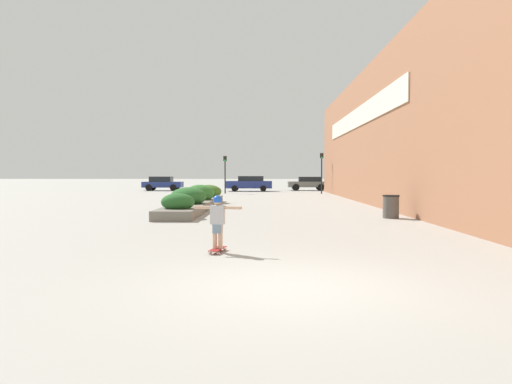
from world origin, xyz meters
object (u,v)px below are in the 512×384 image
(car_center_right, at_px, (308,183))
(car_rightmost, at_px, (162,183))
(car_leftmost, at_px, (250,183))
(traffic_light_left, at_px, (225,168))
(skateboarder, at_px, (218,216))
(car_center_left, at_px, (376,184))
(skateboard, at_px, (218,249))
(trash_bin, at_px, (391,207))
(traffic_light_right, at_px, (322,166))

(car_center_right, xyz_separation_m, car_rightmost, (-15.24, -0.85, 0.00))
(car_leftmost, height_order, car_rightmost, car_leftmost)
(car_rightmost, bearing_deg, traffic_light_left, 46.08)
(skateboarder, bearing_deg, car_center_right, 93.16)
(skateboarder, relative_size, traffic_light_left, 0.36)
(car_center_left, bearing_deg, traffic_light_left, -68.60)
(skateboard, distance_m, car_center_left, 38.05)
(skateboarder, xyz_separation_m, trash_bin, (6.03, 7.97, -0.35))
(car_leftmost, distance_m, car_center_left, 12.72)
(car_leftmost, distance_m, traffic_light_left, 6.04)
(car_center_right, bearing_deg, car_leftmost, 110.01)
(car_rightmost, bearing_deg, skateboard, 14.52)
(car_leftmost, distance_m, car_center_right, 6.49)
(car_center_right, bearing_deg, car_center_left, -106.49)
(skateboard, distance_m, trash_bin, 10.00)
(car_center_left, bearing_deg, car_rightmost, -92.91)
(car_leftmost, bearing_deg, trash_bin, -166.81)
(skateboard, xyz_separation_m, car_center_right, (5.62, 37.98, 0.71))
(car_center_right, distance_m, traffic_light_right, 8.03)
(car_center_right, bearing_deg, skateboard, 171.59)
(skateboarder, xyz_separation_m, car_center_left, (12.24, 36.02, -0.07))
(car_leftmost, bearing_deg, skateboard, -179.23)
(car_leftmost, distance_m, traffic_light_right, 8.77)
(car_center_left, xyz_separation_m, car_rightmost, (-21.86, 1.11, 0.04))
(skateboarder, bearing_deg, car_rightmost, 116.09)
(car_center_left, xyz_separation_m, car_center_right, (-6.62, 1.96, 0.04))
(skateboarder, distance_m, car_leftmost, 35.77)
(skateboard, xyz_separation_m, traffic_light_right, (6.06, 30.14, 2.36))
(traffic_light_left, bearing_deg, traffic_light_right, -0.75)
(car_center_left, bearing_deg, car_center_right, -106.49)
(skateboarder, distance_m, car_center_right, 38.40)
(traffic_light_left, height_order, traffic_light_right, traffic_light_right)
(skateboarder, distance_m, car_rightmost, 38.36)
(trash_bin, distance_m, car_center_right, 30.02)
(car_leftmost, bearing_deg, traffic_light_right, -130.70)
(skateboard, bearing_deg, car_rightmost, 116.09)
(car_rightmost, distance_m, traffic_light_left, 10.03)
(trash_bin, xyz_separation_m, car_leftmost, (-6.51, 27.80, 0.34))
(trash_bin, relative_size, traffic_light_left, 0.27)
(trash_bin, xyz_separation_m, car_center_left, (6.21, 28.06, 0.28))
(trash_bin, relative_size, traffic_light_right, 0.26)
(car_center_right, relative_size, car_rightmost, 1.03)
(skateboard, distance_m, traffic_light_left, 30.44)
(car_rightmost, bearing_deg, skateboarder, 14.52)
(traffic_light_left, bearing_deg, car_center_left, 21.40)
(trash_bin, bearing_deg, skateboard, -127.14)
(skateboard, relative_size, car_center_left, 0.16)
(car_leftmost, height_order, traffic_light_left, traffic_light_left)
(traffic_light_right, bearing_deg, car_center_right, 93.18)
(traffic_light_right, bearing_deg, car_rightmost, 155.96)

